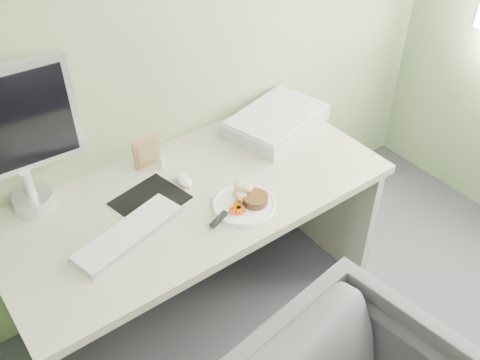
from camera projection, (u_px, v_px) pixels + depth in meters
wall_back at (131, 16)px, 2.02m from camera, size 3.50×0.00×3.50m
desk at (196, 225)px, 2.30m from camera, size 1.60×0.75×0.73m
plate at (244, 205)px, 2.11m from camera, size 0.25×0.25×0.01m
steak at (255, 199)px, 2.10m from camera, size 0.13×0.13×0.03m
potato_pile at (242, 189)px, 2.13m from camera, size 0.13×0.11×0.06m
carrot_heap at (237, 207)px, 2.06m from camera, size 0.08×0.07×0.04m
steak_knife at (224, 214)px, 2.04m from camera, size 0.23×0.11×0.02m
mousepad at (150, 200)px, 2.14m from camera, size 0.30×0.28×0.00m
keyboard at (129, 233)px, 1.98m from camera, size 0.46×0.24×0.02m
computer_mouse at (184, 180)px, 2.21m from camera, size 0.06×0.10×0.04m
photo_frame at (146, 152)px, 2.27m from camera, size 0.12×0.02×0.15m
eyedrop_bottle at (161, 162)px, 2.28m from camera, size 0.03×0.03×0.08m
scanner at (276, 121)px, 2.52m from camera, size 0.53×0.42×0.07m
monitor at (11, 135)px, 1.91m from camera, size 0.50×0.15×0.59m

